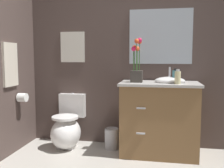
# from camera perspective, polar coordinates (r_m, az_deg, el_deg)

# --- Properties ---
(wall_back) EXTENTS (4.42, 0.05, 2.50)m
(wall_back) POSITION_cam_1_polar(r_m,az_deg,el_deg) (3.47, 8.09, 6.92)
(wall_back) COLOR #4C3D38
(wall_back) RESTS_ON ground_plane
(toilet) EXTENTS (0.38, 0.59, 0.69)m
(toilet) POSITION_cam_1_polar(r_m,az_deg,el_deg) (3.51, -9.86, -9.73)
(toilet) COLOR white
(toilet) RESTS_ON ground_plane
(vanity_cabinet) EXTENTS (0.94, 0.56, 1.07)m
(vanity_cabinet) POSITION_cam_1_polar(r_m,az_deg,el_deg) (3.23, 10.33, -7.28)
(vanity_cabinet) COLOR brown
(vanity_cabinet) RESTS_ON ground_plane
(flower_vase) EXTENTS (0.14, 0.14, 0.53)m
(flower_vase) POSITION_cam_1_polar(r_m,az_deg,el_deg) (3.13, 5.46, 3.85)
(flower_vase) COLOR #38332D
(flower_vase) RESTS_ON vanity_cabinet
(soap_bottle) EXTENTS (0.07, 0.07, 0.17)m
(soap_bottle) POSITION_cam_1_polar(r_m,az_deg,el_deg) (3.12, 13.70, 1.66)
(soap_bottle) COLOR teal
(soap_bottle) RESTS_ON vanity_cabinet
(lotion_bottle) EXTENTS (0.07, 0.07, 0.17)m
(lotion_bottle) POSITION_cam_1_polar(r_m,az_deg,el_deg) (3.00, 14.25, 1.43)
(lotion_bottle) COLOR beige
(lotion_bottle) RESTS_ON vanity_cabinet
(trash_bin) EXTENTS (0.18, 0.18, 0.27)m
(trash_bin) POSITION_cam_1_polar(r_m,az_deg,el_deg) (3.42, -0.05, -11.92)
(trash_bin) COLOR #B7B7BC
(trash_bin) RESTS_ON ground_plane
(wall_poster) EXTENTS (0.34, 0.01, 0.41)m
(wall_poster) POSITION_cam_1_polar(r_m,az_deg,el_deg) (3.64, -8.69, 8.04)
(wall_poster) COLOR silver
(wall_mirror) EXTENTS (0.80, 0.01, 0.70)m
(wall_mirror) POSITION_cam_1_polar(r_m,az_deg,el_deg) (3.45, 10.61, 10.22)
(wall_mirror) COLOR #B2BCC6
(hanging_towel) EXTENTS (0.03, 0.28, 0.52)m
(hanging_towel) POSITION_cam_1_polar(r_m,az_deg,el_deg) (3.32, -21.49, 3.99)
(hanging_towel) COLOR beige
(toilet_paper_roll) EXTENTS (0.11, 0.11, 0.11)m
(toilet_paper_roll) POSITION_cam_1_polar(r_m,az_deg,el_deg) (3.46, -19.10, -2.82)
(toilet_paper_roll) COLOR white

